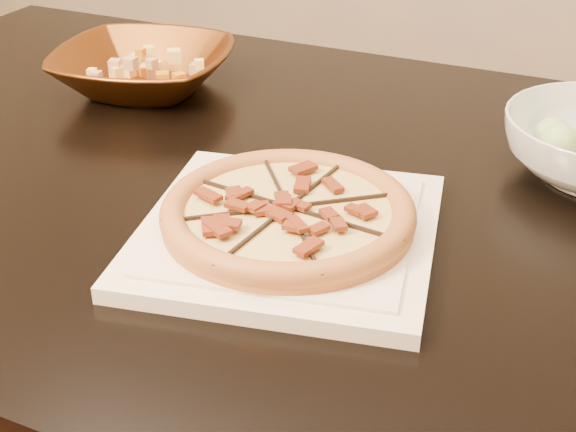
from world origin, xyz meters
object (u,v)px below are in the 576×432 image
object	(u,v)px
dining_table	(246,230)
plate	(288,232)
pizza	(288,213)
bronze_bowl	(144,69)

from	to	relation	value
dining_table	plate	world-z (taller)	plate
dining_table	pizza	xyz separation A→B (m)	(0.13, -0.14, 0.13)
plate	pizza	distance (m)	0.02
dining_table	plate	bearing A→B (deg)	-47.14
dining_table	bronze_bowl	xyz separation A→B (m)	(-0.26, 0.16, 0.13)
pizza	dining_table	bearing A→B (deg)	132.85
pizza	bronze_bowl	distance (m)	0.49
plate	dining_table	bearing A→B (deg)	132.86
plate	bronze_bowl	distance (m)	0.49
dining_table	bronze_bowl	distance (m)	0.33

